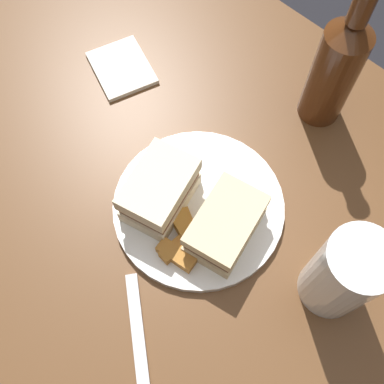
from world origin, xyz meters
name	(u,v)px	position (x,y,z in m)	size (l,w,h in m)	color
ground_plane	(189,295)	(0.00, 0.00, 0.00)	(6.00, 6.00, 0.00)	black
dining_table	(188,261)	(0.00, 0.00, 0.37)	(1.29, 0.80, 0.74)	brown
plate	(199,207)	(0.03, -0.01, 0.75)	(0.25, 0.25, 0.01)	white
sandwich_half_left	(160,191)	(-0.01, -0.04, 0.79)	(0.10, 0.13, 0.07)	beige
sandwich_half_right	(225,225)	(0.09, -0.01, 0.79)	(0.10, 0.13, 0.06)	beige
potato_wedge_front	(182,223)	(0.04, -0.05, 0.77)	(0.05, 0.02, 0.02)	#B77F33
potato_wedge_middle	(174,249)	(0.06, -0.08, 0.77)	(0.04, 0.02, 0.02)	#AD702D
potato_wedge_back	(187,228)	(0.05, -0.04, 0.77)	(0.06, 0.02, 0.02)	#B77F33
potato_wedge_left_edge	(176,255)	(0.06, -0.08, 0.77)	(0.06, 0.02, 0.02)	#AD702D
pint_glass	(341,276)	(0.24, 0.03, 0.81)	(0.08, 0.08, 0.15)	white
cider_bottle	(336,68)	(0.05, 0.26, 0.85)	(0.07, 0.07, 0.26)	#47230F
napkin	(122,68)	(-0.24, 0.09, 0.75)	(0.11, 0.09, 0.01)	silver
fork	(139,342)	(0.11, -0.20, 0.75)	(0.18, 0.02, 0.01)	silver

